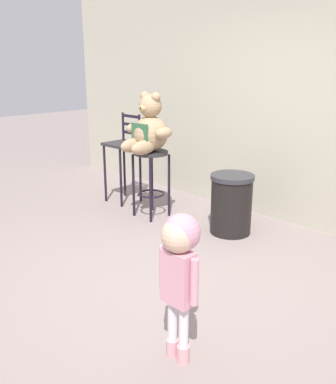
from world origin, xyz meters
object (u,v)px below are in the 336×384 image
object	(u,v)px
trash_bin	(231,204)
bar_chair_empty	(124,150)
teddy_bear	(149,130)
bar_stool_with_teddy	(151,170)
child_walking	(180,257)

from	to	relation	value
trash_bin	bar_chair_empty	distance (m)	1.76
trash_bin	teddy_bear	bearing A→B (deg)	-164.25
teddy_bear	bar_stool_with_teddy	bearing A→B (deg)	90.00
trash_bin	bar_chair_empty	xyz separation A→B (m)	(-1.72, -0.11, 0.37)
bar_stool_with_teddy	trash_bin	distance (m)	1.08
teddy_bear	child_walking	distance (m)	2.68
bar_stool_with_teddy	teddy_bear	size ratio (longest dim) A/B	1.18
bar_stool_with_teddy	child_walking	distance (m)	2.68
child_walking	trash_bin	world-z (taller)	child_walking
bar_stool_with_teddy	child_walking	world-z (taller)	child_walking
teddy_bear	bar_chair_empty	distance (m)	0.81
bar_chair_empty	child_walking	bearing A→B (deg)	-33.53
bar_chair_empty	bar_stool_with_teddy	bearing A→B (deg)	-12.09
child_walking	trash_bin	xyz separation A→B (m)	(-1.06, 1.95, -0.38)
teddy_bear	child_walking	size ratio (longest dim) A/B	0.70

